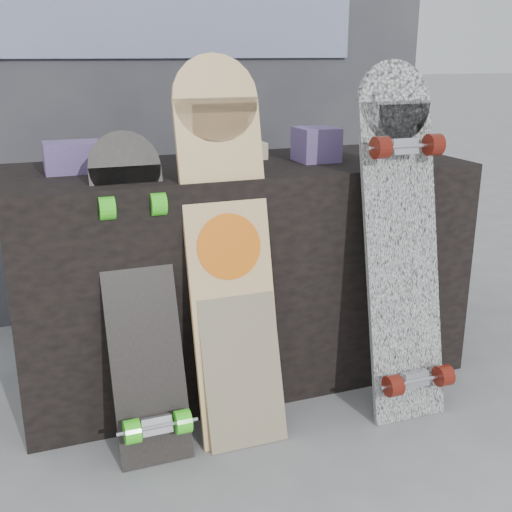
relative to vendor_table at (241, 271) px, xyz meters
name	(u,v)px	position (x,y,z in m)	size (l,w,h in m)	color
ground	(293,437)	(0.00, -0.50, -0.40)	(60.00, 60.00, 0.00)	slate
vendor_table	(241,271)	(0.00, 0.00, 0.00)	(1.60, 0.60, 0.80)	black
booth	(178,69)	(0.00, 0.85, 0.70)	(2.40, 0.22, 2.20)	#35353A
merch_box_purple	(73,157)	(-0.56, 0.03, 0.45)	(0.18, 0.12, 0.10)	navy
merch_box_small	(316,144)	(0.28, -0.04, 0.46)	(0.14, 0.14, 0.12)	navy
merch_box_flat	(235,151)	(0.02, 0.10, 0.43)	(0.22, 0.10, 0.06)	#D1B78C
longboard_geisha	(228,241)	(-0.15, -0.32, 0.22)	(0.27, 0.30, 1.18)	#CAB988
longboard_celtic	(230,248)	(-0.15, -0.32, 0.20)	(0.25, 0.35, 1.13)	beige
longboard_cascadia	(403,238)	(0.41, -0.41, 0.20)	(0.26, 0.32, 1.16)	white
skateboard_dark	(140,293)	(-0.43, -0.33, 0.09)	(0.22, 0.39, 0.96)	black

